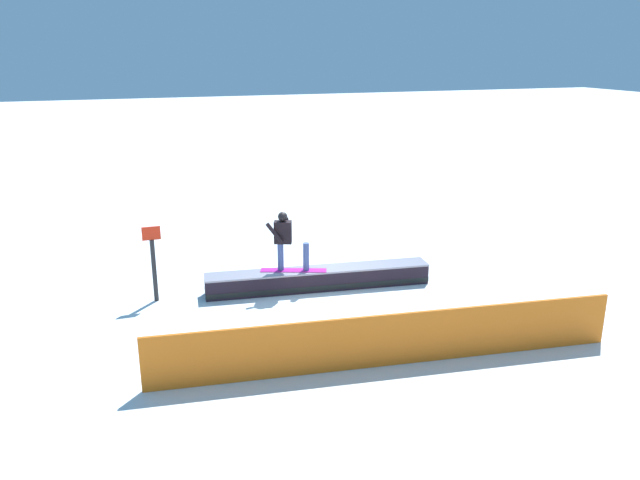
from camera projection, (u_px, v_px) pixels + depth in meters
ground_plane at (319, 288)px, 14.84m from camera, size 120.00×120.00×0.00m
grind_box at (319, 280)px, 14.77m from camera, size 5.36×1.22×0.50m
snowboarder at (286, 239)px, 14.34m from camera, size 1.54×0.78×1.41m
safety_fence at (390, 340)px, 11.13m from camera, size 8.59×1.06×1.00m
trail_marker at (153, 261)px, 13.86m from camera, size 0.40×0.10×1.74m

